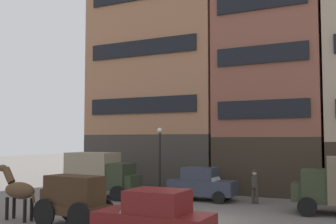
{
  "coord_description": "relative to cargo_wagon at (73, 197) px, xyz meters",
  "views": [
    {
      "loc": [
        6.47,
        -16.05,
        3.39
      ],
      "look_at": [
        -2.49,
        2.27,
        4.78
      ],
      "focal_mm": 43.5,
      "sensor_mm": 36.0,
      "label": 1
    }
  ],
  "objects": [
    {
      "name": "building_far_left",
      "position": [
        -3.43,
        14.55,
        6.99
      ],
      "size": [
        10.21,
        6.98,
        16.2
      ],
      "color": "#38332D",
      "rests_on": "ground_plane"
    },
    {
      "name": "ground_plane",
      "position": [
        3.94,
        3.21,
        -1.15
      ],
      "size": [
        120.0,
        120.0,
        0.0
      ],
      "primitive_type": "plane",
      "color": "#605B56"
    },
    {
      "name": "sedan_light",
      "position": [
        4.37,
        -1.45,
        -0.23
      ],
      "size": [
        3.7,
        1.87,
        1.83
      ],
      "color": "maroon",
      "rests_on": "ground_plane"
    },
    {
      "name": "delivery_truck_far",
      "position": [
        -3.8,
        7.17,
        0.28
      ],
      "size": [
        4.43,
        2.31,
        2.62
      ],
      "color": "#2D3823",
      "rests_on": "ground_plane"
    },
    {
      "name": "streetlamp_curbside",
      "position": [
        -0.92,
        9.19,
        1.52
      ],
      "size": [
        0.32,
        0.32,
        4.12
      ],
      "color": "black",
      "rests_on": "ground_plane"
    },
    {
      "name": "cargo_wagon",
      "position": [
        0.0,
        0.0,
        0.0
      ],
      "size": [
        3.0,
        1.7,
        1.98
      ],
      "color": "#3D2819",
      "rests_on": "ground_plane"
    },
    {
      "name": "sedan_parked_curb",
      "position": [
        2.01,
        8.68,
        -0.23
      ],
      "size": [
        3.72,
        1.9,
        1.83
      ],
      "color": "#333847",
      "rests_on": "ground_plane"
    },
    {
      "name": "building_center_left",
      "position": [
        4.84,
        14.54,
        7.53
      ],
      "size": [
        7.04,
        6.98,
        17.26
      ],
      "color": "#33281E",
      "rests_on": "ground_plane"
    },
    {
      "name": "draft_horse",
      "position": [
        -2.95,
        0.0,
        0.12
      ],
      "size": [
        2.35,
        0.72,
        2.3
      ],
      "color": "#513823",
      "rests_on": "ground_plane"
    },
    {
      "name": "pedestrian_officer",
      "position": [
        4.98,
        8.76,
        -0.17
      ],
      "size": [
        0.45,
        0.45,
        1.79
      ],
      "color": "#38332D",
      "rests_on": "ground_plane"
    }
  ]
}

